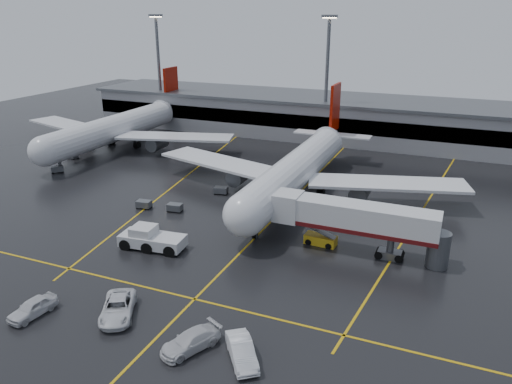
% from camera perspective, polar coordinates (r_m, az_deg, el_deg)
% --- Properties ---
extents(ground, '(220.00, 220.00, 0.00)m').
position_cam_1_polar(ground, '(67.08, 2.24, -2.90)').
color(ground, black).
rests_on(ground, ground).
extents(apron_line_centre, '(0.25, 90.00, 0.02)m').
position_cam_1_polar(apron_line_centre, '(67.07, 2.24, -2.89)').
color(apron_line_centre, gold).
rests_on(apron_line_centre, ground).
extents(apron_line_stop, '(60.00, 0.25, 0.02)m').
position_cam_1_polar(apron_line_stop, '(49.37, -7.06, -12.10)').
color(apron_line_stop, gold).
rests_on(apron_line_stop, ground).
extents(apron_line_left, '(9.99, 69.35, 0.02)m').
position_cam_1_polar(apron_line_left, '(83.78, -8.18, 1.68)').
color(apron_line_left, gold).
rests_on(apron_line_left, ground).
extents(apron_line_right, '(7.57, 69.64, 0.02)m').
position_cam_1_polar(apron_line_right, '(72.82, 18.50, -2.06)').
color(apron_line_right, gold).
rests_on(apron_line_right, ground).
extents(terminal, '(122.00, 19.00, 8.60)m').
position_cam_1_polar(terminal, '(110.16, 11.24, 8.27)').
color(terminal, gray).
rests_on(terminal, ground).
extents(light_mast_left, '(3.00, 1.20, 25.45)m').
position_cam_1_polar(light_mast_left, '(120.58, -11.10, 14.17)').
color(light_mast_left, '#595B60').
rests_on(light_mast_left, ground).
extents(light_mast_mid, '(3.00, 1.20, 25.45)m').
position_cam_1_polar(light_mast_mid, '(104.00, 8.15, 13.44)').
color(light_mast_mid, '#595B60').
rests_on(light_mast_mid, ground).
extents(main_airliner, '(48.80, 45.60, 14.10)m').
position_cam_1_polar(main_airliner, '(74.25, 4.94, 2.81)').
color(main_airliner, silver).
rests_on(main_airliner, ground).
extents(second_airliner, '(48.80, 45.60, 14.10)m').
position_cam_1_polar(second_airliner, '(104.18, -15.51, 7.20)').
color(second_airliner, silver).
rests_on(second_airliner, ground).
extents(jet_bridge, '(19.90, 3.40, 6.05)m').
position_cam_1_polar(jet_bridge, '(57.26, 11.32, -3.19)').
color(jet_bridge, silver).
rests_on(jet_bridge, ground).
extents(pushback_tractor, '(7.90, 3.98, 2.72)m').
position_cam_1_polar(pushback_tractor, '(59.49, -11.97, -5.33)').
color(pushback_tractor, silver).
rests_on(pushback_tractor, ground).
extents(belt_loader, '(3.87, 1.99, 2.38)m').
position_cam_1_polar(belt_loader, '(59.76, 7.42, -5.45)').
color(belt_loader, gold).
rests_on(belt_loader, ground).
extents(service_van_a, '(5.25, 6.55, 1.66)m').
position_cam_1_polar(service_van_a, '(47.94, -15.58, -12.68)').
color(service_van_a, silver).
rests_on(service_van_a, ground).
extents(service_van_b, '(4.26, 5.71, 1.54)m').
position_cam_1_polar(service_van_b, '(42.75, -7.53, -16.60)').
color(service_van_b, silver).
rests_on(service_van_b, ground).
extents(service_van_c, '(4.46, 5.11, 1.67)m').
position_cam_1_polar(service_van_c, '(41.30, -1.65, -17.79)').
color(service_van_c, white).
rests_on(service_van_c, ground).
extents(service_van_d, '(2.40, 4.84, 1.58)m').
position_cam_1_polar(service_van_d, '(50.62, -24.28, -12.01)').
color(service_van_d, silver).
rests_on(service_van_d, ground).
extents(baggage_cart_a, '(2.15, 1.55, 1.12)m').
position_cam_1_polar(baggage_cart_a, '(69.59, -9.30, -1.73)').
color(baggage_cart_a, '#595B60').
rests_on(baggage_cart_a, ground).
extents(baggage_cart_b, '(2.16, 1.57, 1.12)m').
position_cam_1_polar(baggage_cart_b, '(71.56, -12.74, -1.35)').
color(baggage_cart_b, '#595B60').
rests_on(baggage_cart_b, ground).
extents(baggage_cart_c, '(2.24, 1.71, 1.12)m').
position_cam_1_polar(baggage_cart_c, '(75.38, -4.04, 0.23)').
color(baggage_cart_c, '#595B60').
rests_on(baggage_cart_c, ground).
extents(baggage_cart_d, '(2.18, 1.61, 1.12)m').
position_cam_1_polar(baggage_cart_d, '(99.60, -20.32, 3.96)').
color(baggage_cart_d, '#595B60').
rests_on(baggage_cart_d, ground).
extents(baggage_cart_e, '(2.34, 2.32, 1.12)m').
position_cam_1_polar(baggage_cart_e, '(91.92, -21.86, 2.48)').
color(baggage_cart_e, '#595B60').
rests_on(baggage_cart_e, ground).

